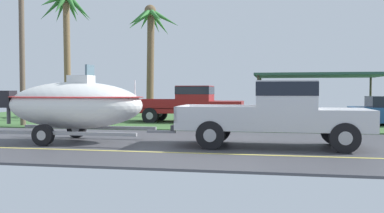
% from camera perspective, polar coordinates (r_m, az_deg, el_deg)
% --- Properties ---
extents(ground, '(36.00, 22.00, 0.11)m').
position_cam_1_polar(ground, '(20.87, 6.66, -2.34)').
color(ground, '#424247').
extents(pickup_truck_towing, '(5.64, 2.06, 1.92)m').
position_cam_1_polar(pickup_truck_towing, '(12.26, 12.58, -0.55)').
color(pickup_truck_towing, silver).
rests_on(pickup_truck_towing, ground).
extents(boat_on_trailer, '(5.83, 2.39, 2.45)m').
position_cam_1_polar(boat_on_trailer, '(13.70, -15.92, 0.23)').
color(boat_on_trailer, gray).
rests_on(boat_on_trailer, ground).
extents(parked_pickup_background, '(5.76, 2.06, 1.88)m').
position_cam_1_polar(parked_pickup_background, '(20.87, 0.37, 0.57)').
color(parked_pickup_background, maroon).
rests_on(parked_pickup_background, ground).
extents(carport_awning, '(7.66, 5.83, 2.64)m').
position_cam_1_polar(carport_awning, '(26.40, 17.10, 4.04)').
color(carport_awning, '#4C4238').
rests_on(carport_awning, ground).
extents(palm_tree_near_left, '(3.35, 3.58, 6.86)m').
position_cam_1_polar(palm_tree_near_left, '(25.61, -5.79, 9.95)').
color(palm_tree_near_left, brown).
rests_on(palm_tree_near_left, ground).
extents(palm_tree_mid, '(3.32, 2.96, 7.10)m').
position_cam_1_polar(palm_tree_mid, '(23.69, -16.95, 11.35)').
color(palm_tree_mid, brown).
rests_on(palm_tree_mid, ground).
extents(utility_pole, '(0.24, 1.80, 8.38)m').
position_cam_1_polar(utility_pole, '(20.63, -22.44, 9.58)').
color(utility_pole, brown).
rests_on(utility_pole, ground).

